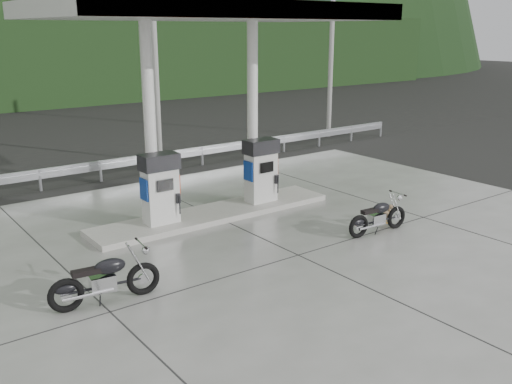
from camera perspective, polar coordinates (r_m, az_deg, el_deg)
ground at (r=13.74m, az=1.50°, el=-5.14°), size 160.00×160.00×0.00m
forecourt_apron at (r=13.73m, az=1.51°, el=-5.10°), size 18.00×14.00×0.02m
pump_island at (r=15.63m, az=-4.18°, el=-2.16°), size 7.00×1.40×0.15m
gas_pump_left at (r=14.59m, az=-9.55°, el=0.33°), size 0.95×0.55×1.80m
gas_pump_right at (r=16.24m, az=0.50°, el=2.16°), size 0.95×0.55×1.80m
canopy_column_left at (r=14.60m, az=-10.57°, el=6.73°), size 0.30×0.30×5.00m
canopy_column_right at (r=16.25m, az=-0.35°, el=7.92°), size 0.30×0.30×5.00m
canopy_roof at (r=14.86m, az=-4.61°, el=17.55°), size 8.50×5.00×0.40m
guardrail at (r=20.17m, az=-12.73°, el=3.45°), size 26.00×0.16×1.42m
road at (r=23.49m, az=-16.18°, el=3.18°), size 60.00×7.00×0.01m
utility_pole_b at (r=21.95m, az=-10.07°, el=13.26°), size 0.22×0.22×8.00m
utility_pole_c at (r=27.25m, az=7.54°, el=13.85°), size 0.22×0.22×8.00m
motorcycle_left at (r=11.03m, az=-14.84°, el=-8.47°), size 2.02×0.86×0.93m
motorcycle_right at (r=14.56m, az=12.11°, el=-2.45°), size 1.79×0.68×0.83m
duck at (r=15.37m, az=12.76°, el=-2.34°), size 0.56×0.18×0.40m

